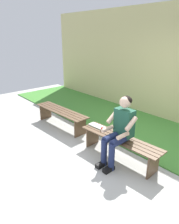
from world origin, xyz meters
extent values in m
cube|color=#B2B2AD|center=(0.97, 1.00, -0.02)|extent=(10.00, 7.00, 0.04)
cube|color=#478C38|center=(0.97, -1.43, 0.01)|extent=(9.00, 2.19, 0.03)
cube|color=#D1C684|center=(0.50, -2.49, 1.48)|extent=(9.50, 0.24, 2.95)
cube|color=brown|center=(0.01, -0.15, 0.42)|extent=(1.66, 0.16, 0.02)
cube|color=brown|center=(0.00, -0.05, 0.42)|extent=(1.66, 0.16, 0.02)
cube|color=brown|center=(0.00, 0.05, 0.42)|extent=(1.66, 0.16, 0.02)
cube|color=brown|center=(-0.01, 0.15, 0.42)|extent=(1.66, 0.16, 0.02)
cube|color=brown|center=(-0.71, -0.03, 0.21)|extent=(0.05, 0.35, 0.41)
cube|color=brown|center=(0.71, 0.03, 0.21)|extent=(0.05, 0.35, 0.41)
cube|color=brown|center=(1.94, -0.15, 0.42)|extent=(1.70, 0.16, 0.02)
cube|color=brown|center=(1.93, -0.05, 0.42)|extent=(1.70, 0.16, 0.02)
cube|color=brown|center=(1.93, 0.05, 0.42)|extent=(1.70, 0.16, 0.02)
cube|color=brown|center=(1.92, 0.15, 0.42)|extent=(1.70, 0.16, 0.02)
cube|color=brown|center=(1.20, -0.03, 0.21)|extent=(0.05, 0.35, 0.41)
cube|color=brown|center=(2.66, 0.03, 0.21)|extent=(0.05, 0.35, 0.41)
cube|color=#1E513D|center=(-0.06, -0.02, 0.75)|extent=(0.34, 0.20, 0.50)
sphere|color=beige|center=(-0.06, -0.01, 1.13)|extent=(0.20, 0.20, 0.20)
ellipsoid|color=black|center=(-0.06, -0.04, 1.16)|extent=(0.20, 0.19, 0.15)
cylinder|color=navy|center=(-0.15, 0.18, 0.50)|extent=(0.13, 0.40, 0.13)
cylinder|color=navy|center=(0.03, 0.18, 0.50)|extent=(0.13, 0.40, 0.13)
cylinder|color=navy|center=(-0.15, 0.38, 0.25)|extent=(0.11, 0.11, 0.50)
cube|color=black|center=(-0.15, 0.44, 0.04)|extent=(0.10, 0.22, 0.07)
cylinder|color=navy|center=(0.03, 0.38, 0.25)|extent=(0.11, 0.11, 0.50)
cube|color=black|center=(0.03, 0.44, 0.04)|extent=(0.10, 0.22, 0.07)
cylinder|color=beige|center=(-0.27, 0.06, 0.82)|extent=(0.08, 0.28, 0.23)
cylinder|color=beige|center=(-0.24, 0.22, 0.64)|extent=(0.07, 0.26, 0.07)
cylinder|color=beige|center=(0.15, 0.06, 0.82)|extent=(0.08, 0.28, 0.23)
cylinder|color=beige|center=(0.12, 0.22, 0.64)|extent=(0.07, 0.26, 0.07)
sphere|color=red|center=(0.43, 0.03, 0.47)|extent=(0.07, 0.07, 0.07)
cube|color=white|center=(0.51, -0.02, 0.45)|extent=(0.21, 0.16, 0.02)
cube|color=white|center=(0.71, -0.01, 0.45)|extent=(0.21, 0.16, 0.02)
cube|color=#33724C|center=(0.61, -0.02, 0.44)|extent=(0.42, 0.18, 0.01)
camera|label=1|loc=(-2.15, 2.64, 2.22)|focal=32.88mm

